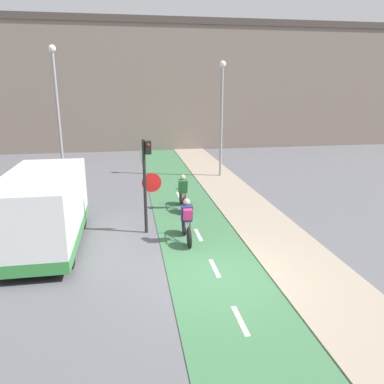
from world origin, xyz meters
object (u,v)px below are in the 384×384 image
traffic_light_pole (147,176)px  cyclist_far (183,194)px  cyclist_near (187,221)px  street_lamp_sidewalk (222,107)px  van (43,212)px  street_lamp_far (57,103)px

traffic_light_pole → cyclist_far: traffic_light_pole is taller
cyclist_near → traffic_light_pole: bearing=139.2°
street_lamp_sidewalk → van: bearing=-132.4°
cyclist_near → cyclist_far: size_ratio=1.01×
traffic_light_pole → street_lamp_sidewalk: size_ratio=0.52×
traffic_light_pole → cyclist_far: 3.18m
traffic_light_pole → street_lamp_sidewalk: 9.35m
street_lamp_far → traffic_light_pole: bearing=-61.7°
cyclist_near → van: 4.55m
cyclist_far → cyclist_near: bearing=-96.2°
street_lamp_sidewalk → street_lamp_far: bearing=-175.8°
cyclist_far → van: van is taller
traffic_light_pole → street_lamp_far: size_ratio=0.48×
cyclist_far → traffic_light_pole: bearing=-123.3°
traffic_light_pole → cyclist_far: (1.57, 2.40, -1.36)m
street_lamp_sidewalk → cyclist_far: 7.08m
traffic_light_pole → cyclist_near: size_ratio=1.87×
street_lamp_sidewalk → van: 11.97m
cyclist_far → street_lamp_far: bearing=138.2°
cyclist_far → street_lamp_sidewalk: bearing=61.7°
cyclist_near → cyclist_far: bearing=83.8°
street_lamp_far → cyclist_near: bearing=-58.4°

